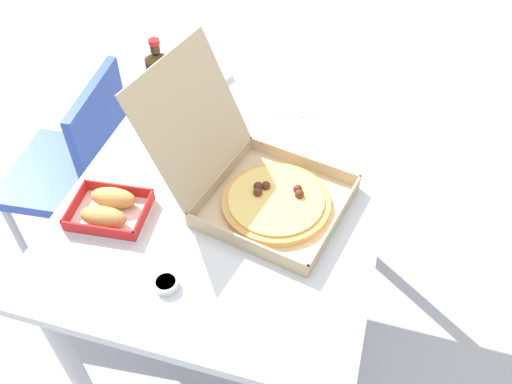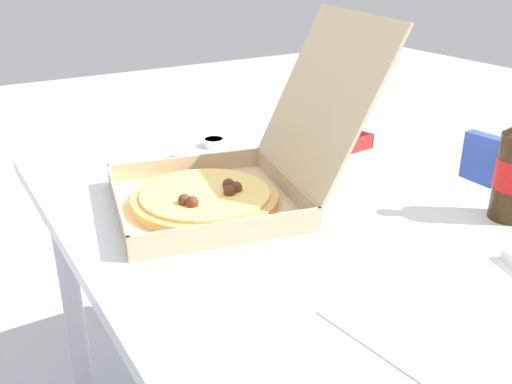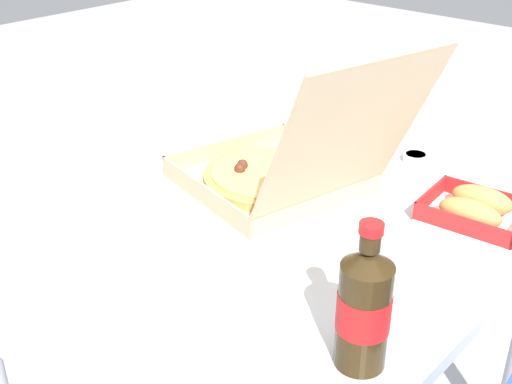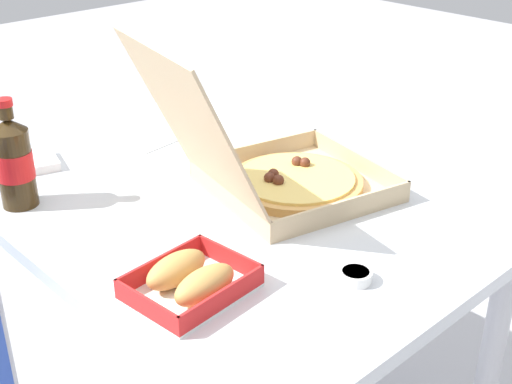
% 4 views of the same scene
% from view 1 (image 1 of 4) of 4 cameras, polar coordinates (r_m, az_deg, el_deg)
% --- Properties ---
extents(ground_plane, '(10.00, 10.00, 0.00)m').
position_cam_1_polar(ground_plane, '(2.07, -1.49, -13.28)').
color(ground_plane, '#B2B2B7').
extents(dining_table, '(1.12, 0.81, 0.76)m').
position_cam_1_polar(dining_table, '(1.54, -1.95, -0.47)').
color(dining_table, silver).
rests_on(dining_table, ground_plane).
extents(chair, '(0.43, 0.43, 0.83)m').
position_cam_1_polar(chair, '(2.00, -18.32, 2.64)').
color(chair, '#2D4CAD').
rests_on(chair, ground_plane).
extents(pizza_box_open, '(0.43, 0.54, 0.35)m').
position_cam_1_polar(pizza_box_open, '(1.36, 0.50, 0.56)').
color(pizza_box_open, tan).
rests_on(pizza_box_open, dining_table).
extents(bread_side_box, '(0.17, 0.20, 0.06)m').
position_cam_1_polar(bread_side_box, '(1.39, -15.50, -1.73)').
color(bread_side_box, white).
rests_on(bread_side_box, dining_table).
extents(cola_bottle, '(0.07, 0.07, 0.22)m').
position_cam_1_polar(cola_bottle, '(1.68, -10.30, 11.95)').
color(cola_bottle, '#33230F').
rests_on(cola_bottle, dining_table).
extents(paper_menu, '(0.23, 0.17, 0.00)m').
position_cam_1_polar(paper_menu, '(1.74, 4.14, 10.21)').
color(paper_menu, white).
rests_on(paper_menu, dining_table).
extents(napkin_pile, '(0.14, 0.14, 0.02)m').
position_cam_1_polar(napkin_pile, '(1.81, -4.93, 12.03)').
color(napkin_pile, white).
rests_on(napkin_pile, dining_table).
extents(dipping_sauce_cup, '(0.06, 0.06, 0.02)m').
position_cam_1_polar(dipping_sauce_cup, '(1.23, -9.63, -9.65)').
color(dipping_sauce_cup, white).
rests_on(dipping_sauce_cup, dining_table).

